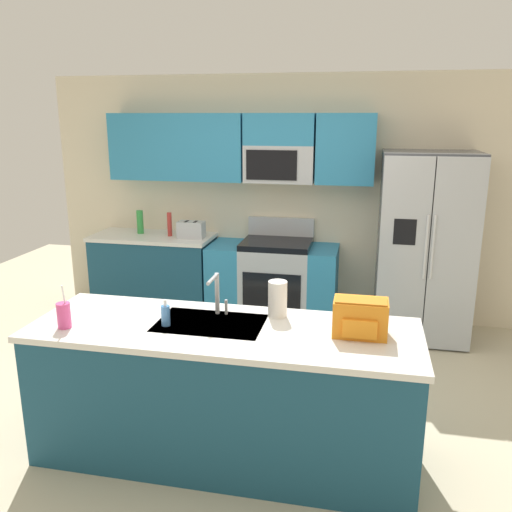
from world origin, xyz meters
name	(u,v)px	position (x,y,z in m)	size (l,w,h in m)	color
ground_plane	(238,406)	(0.00, 0.00, 0.00)	(9.00, 9.00, 0.00)	beige
kitchen_wall_unit	(270,183)	(-0.14, 2.08, 1.47)	(5.20, 0.43, 2.60)	beige
back_counter	(155,274)	(-1.40, 1.80, 0.45)	(1.33, 0.63, 0.90)	navy
range_oven	(273,282)	(-0.05, 1.80, 0.44)	(1.36, 0.61, 1.10)	#B7BABF
refrigerator	(425,247)	(1.47, 1.73, 0.93)	(0.90, 0.76, 1.85)	#4C4F54
island_counter	(224,391)	(0.06, -0.58, 0.45)	(2.44, 0.83, 0.90)	navy
toaster	(191,230)	(-0.94, 1.75, 0.99)	(0.28, 0.16, 0.18)	#B7BABF
pepper_mill	(170,224)	(-1.20, 1.80, 1.03)	(0.05, 0.05, 0.26)	#B2332D
bottle_green	(140,222)	(-1.57, 1.85, 1.03)	(0.07, 0.07, 0.26)	green
sink_faucet	(217,291)	(-0.04, -0.39, 1.07)	(0.08, 0.21, 0.28)	#B7BABF
drink_cup_pink	(64,315)	(-0.91, -0.79, 0.98)	(0.08, 0.08, 0.28)	#EA4C93
soap_dispenser	(166,315)	(-0.30, -0.63, 0.97)	(0.06, 0.06, 0.17)	#4C8CD8
paper_towel_roll	(278,299)	(0.36, -0.33, 1.02)	(0.12, 0.12, 0.24)	white
backpack	(360,317)	(0.89, -0.53, 1.02)	(0.32, 0.22, 0.23)	orange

